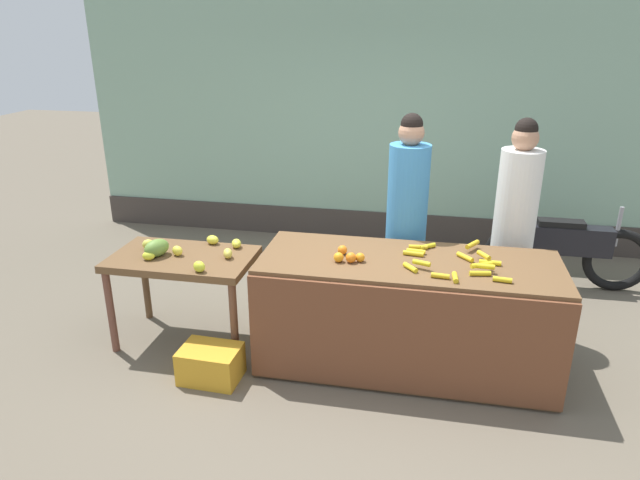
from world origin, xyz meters
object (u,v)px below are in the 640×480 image
at_px(vendor_woman_blue_shirt, 406,223).
at_px(produce_sack, 306,274).
at_px(vendor_woman_white_shirt, 514,228).
at_px(parked_motorcycle, 567,250).
at_px(produce_crate, 211,364).

relative_size(vendor_woman_blue_shirt, produce_sack, 3.29).
bearing_deg(produce_sack, vendor_woman_white_shirt, -4.78).
relative_size(vendor_woman_blue_shirt, vendor_woman_white_shirt, 1.01).
bearing_deg(produce_sack, vendor_woman_blue_shirt, -13.58).
height_order(vendor_woman_white_shirt, parked_motorcycle, vendor_woman_white_shirt).
relative_size(parked_motorcycle, produce_sack, 2.83).
bearing_deg(vendor_woman_white_shirt, vendor_woman_blue_shirt, -175.29).
distance_m(vendor_woman_white_shirt, parked_motorcycle, 1.32).
bearing_deg(vendor_woman_white_shirt, parked_motorcycle, 55.03).
bearing_deg(produce_crate, vendor_woman_blue_shirt, 41.17).
xyz_separation_m(vendor_woman_white_shirt, produce_crate, (-2.23, -1.25, -0.80)).
xyz_separation_m(vendor_woman_white_shirt, parked_motorcycle, (0.69, 0.99, -0.53)).
bearing_deg(vendor_woman_blue_shirt, produce_crate, -138.83).
xyz_separation_m(vendor_woman_blue_shirt, vendor_woman_white_shirt, (0.88, 0.07, -0.01)).
distance_m(parked_motorcycle, produce_sack, 2.64).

